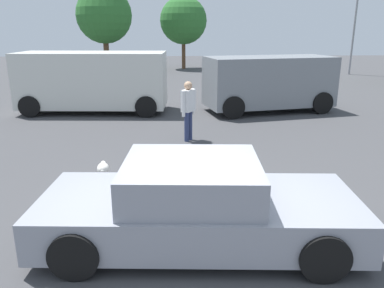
{
  "coord_description": "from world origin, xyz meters",
  "views": [
    {
      "loc": [
        -0.24,
        -5.05,
        3.0
      ],
      "look_at": [
        0.09,
        1.89,
        0.9
      ],
      "focal_mm": 35.74,
      "sensor_mm": 36.0,
      "label": 1
    }
  ],
  "objects_px": {
    "van_white": "(93,80)",
    "light_post_far": "(356,8)",
    "suv_dark": "(269,82)",
    "pedestrian": "(188,106)",
    "sedan_foreground": "(197,206)",
    "dog": "(103,169)"
  },
  "relations": [
    {
      "from": "dog",
      "to": "van_white",
      "type": "relative_size",
      "value": 0.12
    },
    {
      "from": "sedan_foreground",
      "to": "suv_dark",
      "type": "height_order",
      "value": "suv_dark"
    },
    {
      "from": "van_white",
      "to": "pedestrian",
      "type": "distance_m",
      "value": 5.3
    },
    {
      "from": "suv_dark",
      "to": "pedestrian",
      "type": "height_order",
      "value": "suv_dark"
    },
    {
      "from": "sedan_foreground",
      "to": "light_post_far",
      "type": "height_order",
      "value": "light_post_far"
    },
    {
      "from": "van_white",
      "to": "light_post_far",
      "type": "distance_m",
      "value": 19.26
    },
    {
      "from": "sedan_foreground",
      "to": "van_white",
      "type": "relative_size",
      "value": 0.84
    },
    {
      "from": "van_white",
      "to": "dog",
      "type": "bearing_deg",
      "value": 105.58
    },
    {
      "from": "dog",
      "to": "pedestrian",
      "type": "relative_size",
      "value": 0.39
    },
    {
      "from": "pedestrian",
      "to": "suv_dark",
      "type": "bearing_deg",
      "value": 84.98
    },
    {
      "from": "light_post_far",
      "to": "suv_dark",
      "type": "bearing_deg",
      "value": -125.61
    },
    {
      "from": "suv_dark",
      "to": "pedestrian",
      "type": "relative_size",
      "value": 2.99
    },
    {
      "from": "suv_dark",
      "to": "pedestrian",
      "type": "xyz_separation_m",
      "value": [
        -3.16,
        -3.86,
        -0.13
      ]
    },
    {
      "from": "sedan_foreground",
      "to": "van_white",
      "type": "bearing_deg",
      "value": 112.82
    },
    {
      "from": "van_white",
      "to": "suv_dark",
      "type": "bearing_deg",
      "value": -178.71
    },
    {
      "from": "suv_dark",
      "to": "pedestrian",
      "type": "distance_m",
      "value": 4.99
    },
    {
      "from": "sedan_foreground",
      "to": "suv_dark",
      "type": "xyz_separation_m",
      "value": [
        3.24,
        9.18,
        0.53
      ]
    },
    {
      "from": "suv_dark",
      "to": "light_post_far",
      "type": "height_order",
      "value": "light_post_far"
    },
    {
      "from": "pedestrian",
      "to": "van_white",
      "type": "bearing_deg",
      "value": 163.84
    },
    {
      "from": "van_white",
      "to": "suv_dark",
      "type": "xyz_separation_m",
      "value": [
        6.53,
        -0.23,
        -0.08
      ]
    },
    {
      "from": "pedestrian",
      "to": "light_post_far",
      "type": "xyz_separation_m",
      "value": [
        11.66,
        15.72,
        3.32
      ]
    },
    {
      "from": "light_post_far",
      "to": "sedan_foreground",
      "type": "bearing_deg",
      "value": -119.15
    }
  ]
}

